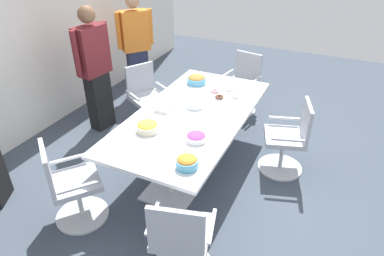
# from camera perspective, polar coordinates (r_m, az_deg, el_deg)

# --- Properties ---
(ground_plane) EXTENTS (10.00, 10.00, 0.01)m
(ground_plane) POSITION_cam_1_polar(r_m,az_deg,el_deg) (4.37, -0.00, -6.22)
(ground_plane) COLOR #3D4754
(back_wall) EXTENTS (8.00, 0.10, 2.80)m
(back_wall) POSITION_cam_1_polar(r_m,az_deg,el_deg) (5.14, -25.86, 14.17)
(back_wall) COLOR white
(back_wall) RESTS_ON ground
(conference_table) EXTENTS (2.40, 1.20, 0.75)m
(conference_table) POSITION_cam_1_polar(r_m,az_deg,el_deg) (4.02, -0.00, 0.91)
(conference_table) COLOR white
(conference_table) RESTS_ON ground
(office_chair_0) EXTENTS (0.68, 0.68, 0.91)m
(office_chair_0) POSITION_cam_1_polar(r_m,az_deg,el_deg) (4.24, 15.76, -2.13)
(office_chair_0) COLOR silver
(office_chair_0) RESTS_ON ground
(office_chair_1) EXTENTS (0.63, 0.63, 0.91)m
(office_chair_1) POSITION_cam_1_polar(r_m,az_deg,el_deg) (5.51, 8.30, 6.90)
(office_chair_1) COLOR silver
(office_chair_1) RESTS_ON ground
(office_chair_2) EXTENTS (0.73, 0.73, 0.91)m
(office_chair_2) POSITION_cam_1_polar(r_m,az_deg,el_deg) (5.05, -7.52, 4.56)
(office_chair_2) COLOR silver
(office_chair_2) RESTS_ON ground
(office_chair_3) EXTENTS (0.76, 0.76, 0.91)m
(office_chair_3) POSITION_cam_1_polar(r_m,az_deg,el_deg) (3.62, -19.52, -9.34)
(office_chair_3) COLOR silver
(office_chair_3) RESTS_ON ground
(office_chair_4) EXTENTS (0.66, 0.66, 0.91)m
(office_chair_4) POSITION_cam_1_polar(r_m,az_deg,el_deg) (2.96, -1.86, -18.38)
(office_chair_4) COLOR silver
(office_chair_4) RESTS_ON ground
(person_standing_1) EXTENTS (0.62, 0.28, 1.75)m
(person_standing_1) POSITION_cam_1_polar(r_m,az_deg,el_deg) (4.95, -15.84, 9.52)
(person_standing_1) COLOR black
(person_standing_1) RESTS_ON ground
(person_standing_2) EXTENTS (0.53, 0.44, 1.69)m
(person_standing_2) POSITION_cam_1_polar(r_m,az_deg,el_deg) (5.87, -9.27, 13.33)
(person_standing_2) COLOR #232842
(person_standing_2) RESTS_ON ground
(snack_bowl_candy_mix) EXTENTS (0.22, 0.22, 0.08)m
(snack_bowl_candy_mix) POSITION_cam_1_polar(r_m,az_deg,el_deg) (3.45, 0.69, -1.50)
(snack_bowl_candy_mix) COLOR white
(snack_bowl_candy_mix) RESTS_ON conference_table
(snack_bowl_pretzels) EXTENTS (0.26, 0.26, 0.12)m
(snack_bowl_pretzels) POSITION_cam_1_polar(r_m,az_deg,el_deg) (4.68, 0.75, 8.08)
(snack_bowl_pretzels) COLOR #4C9EC6
(snack_bowl_pretzels) RESTS_ON conference_table
(snack_bowl_chips_orange) EXTENTS (0.21, 0.21, 0.12)m
(snack_bowl_chips_orange) POSITION_cam_1_polar(r_m,az_deg,el_deg) (3.08, -0.85, -5.64)
(snack_bowl_chips_orange) COLOR #4C9EC6
(snack_bowl_chips_orange) RESTS_ON conference_table
(snack_bowl_chips_yellow) EXTENTS (0.24, 0.24, 0.11)m
(snack_bowl_chips_yellow) POSITION_cam_1_polar(r_m,az_deg,el_deg) (3.62, -7.40, 0.24)
(snack_bowl_chips_yellow) COLOR beige
(snack_bowl_chips_yellow) RESTS_ON conference_table
(donut_platter) EXTENTS (0.38, 0.38, 0.04)m
(donut_platter) POSITION_cam_1_polar(r_m,az_deg,el_deg) (4.39, 5.49, 5.68)
(donut_platter) COLOR white
(donut_platter) RESTS_ON conference_table
(plate_stack) EXTENTS (0.21, 0.21, 0.05)m
(plate_stack) POSITION_cam_1_polar(r_m,az_deg,el_deg) (4.07, 0.49, 3.80)
(plate_stack) COLOR white
(plate_stack) RESTS_ON conference_table
(napkin_pile) EXTENTS (0.17, 0.17, 0.08)m
(napkin_pile) POSITION_cam_1_polar(r_m,az_deg,el_deg) (4.01, -4.84, 3.50)
(napkin_pile) COLOR white
(napkin_pile) RESTS_ON conference_table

